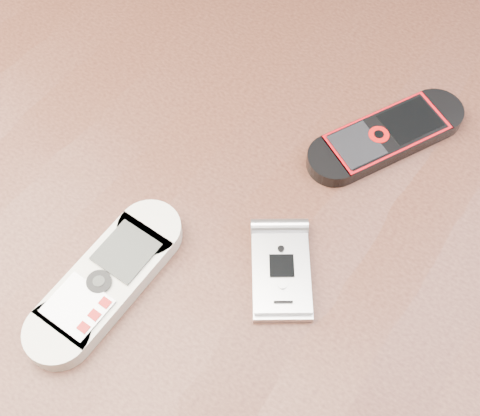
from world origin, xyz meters
The scene contains 4 objects.
table centered at (0.00, 0.00, 0.64)m, with size 1.20×0.80×0.75m.
nokia_white centered at (-0.05, -0.11, 0.76)m, with size 0.05×0.16×0.02m, color beige.
nokia_black_red centered at (0.07, 0.14, 0.76)m, with size 0.05×0.16×0.02m, color black.
motorola_razr centered at (0.06, -0.03, 0.76)m, with size 0.05×0.09×0.01m, color silver.
Camera 1 is at (0.16, -0.24, 1.25)m, focal length 50.00 mm.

